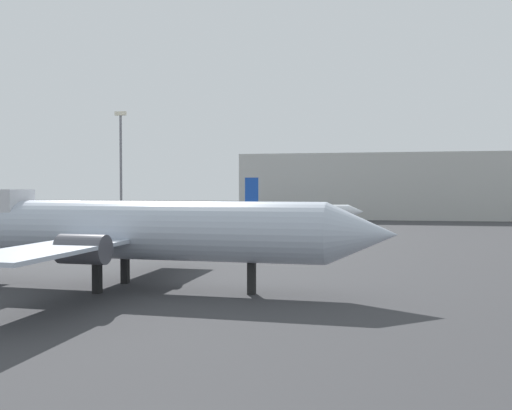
% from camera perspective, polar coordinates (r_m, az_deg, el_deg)
% --- Properties ---
extents(airplane_at_gate, '(34.54, 25.82, 11.37)m').
position_cam_1_polar(airplane_at_gate, '(37.04, -13.45, -2.57)').
color(airplane_at_gate, '#B2BCCC').
rests_on(airplane_at_gate, ground_plane).
extents(airplane_far_left, '(23.28, 18.70, 8.67)m').
position_cam_1_polar(airplane_far_left, '(96.21, 4.24, -0.69)').
color(airplane_far_left, silver).
rests_on(airplane_far_left, ground_plane).
extents(light_mast_left, '(2.40, 0.50, 22.39)m').
position_cam_1_polar(light_mast_left, '(114.26, -13.98, 4.56)').
color(light_mast_left, slate).
rests_on(light_mast_left, ground_plane).
extents(terminal_building, '(66.50, 23.57, 14.47)m').
position_cam_1_polar(terminal_building, '(130.40, 13.77, 1.88)').
color(terminal_building, '#B7B7B2').
rests_on(terminal_building, ground_plane).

